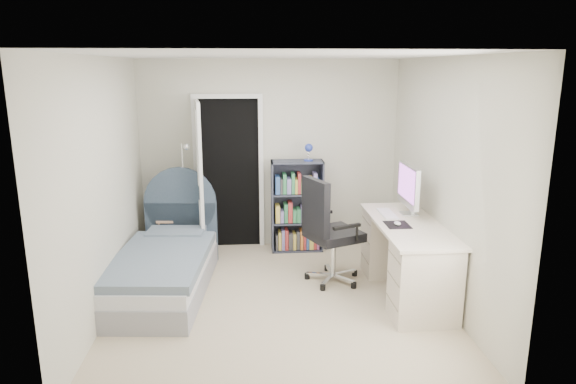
{
  "coord_description": "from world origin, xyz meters",
  "views": [
    {
      "loc": [
        -0.29,
        -4.97,
        2.39
      ],
      "look_at": [
        0.12,
        0.28,
        1.11
      ],
      "focal_mm": 32.0,
      "sensor_mm": 36.0,
      "label": 1
    }
  ],
  "objects": [
    {
      "name": "nightstand",
      "position": [
        -1.25,
        1.46,
        0.41
      ],
      "size": [
        0.42,
        0.42,
        0.62
      ],
      "color": "#D9A886",
      "rests_on": "ground"
    },
    {
      "name": "bed",
      "position": [
        -1.22,
        0.39,
        0.27
      ],
      "size": [
        1.08,
        2.02,
        1.2
      ],
      "color": "gray",
      "rests_on": "ground"
    },
    {
      "name": "room_shell",
      "position": [
        0.0,
        0.0,
        1.25
      ],
      "size": [
        3.5,
        3.7,
        2.6
      ],
      "color": "tan",
      "rests_on": "ground"
    },
    {
      "name": "floor_lamp",
      "position": [
        -1.07,
        1.26,
        0.61
      ],
      "size": [
        0.21,
        0.21,
        1.5
      ],
      "color": "silver",
      "rests_on": "ground"
    },
    {
      "name": "bookcase",
      "position": [
        0.34,
        1.54,
        0.56
      ],
      "size": [
        0.68,
        0.29,
        1.44
      ],
      "color": "#383C4C",
      "rests_on": "ground"
    },
    {
      "name": "door",
      "position": [
        -0.78,
        1.51,
        1.03
      ],
      "size": [
        0.92,
        0.83,
        2.06
      ],
      "color": "black",
      "rests_on": "ground"
    },
    {
      "name": "office_chair",
      "position": [
        0.57,
        0.44,
        0.67
      ],
      "size": [
        0.7,
        0.71,
        1.22
      ],
      "color": "silver",
      "rests_on": "ground"
    },
    {
      "name": "desk",
      "position": [
        1.37,
        0.06,
        0.44
      ],
      "size": [
        0.66,
        1.65,
        1.36
      ],
      "color": "beige",
      "rests_on": "ground"
    }
  ]
}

